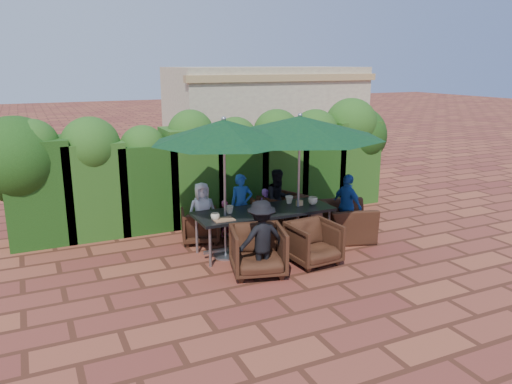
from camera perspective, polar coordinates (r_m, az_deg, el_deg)
name	(u,v)px	position (r m, az deg, el deg)	size (l,w,h in m)	color
ground	(260,253)	(9.02, 0.48, -6.99)	(80.00, 80.00, 0.00)	brown
dining_table	(264,214)	(8.98, 0.94, -2.53)	(2.53, 0.90, 0.75)	black
umbrella_left	(224,131)	(8.33, -3.70, 6.93)	(2.46, 2.46, 2.46)	gray
umbrella_right	(300,127)	(8.93, 5.03, 7.43)	(3.01, 3.01, 2.46)	gray
chair_far_left	(200,224)	(9.55, -6.43, -3.65)	(0.68, 0.63, 0.70)	black
chair_far_mid	(244,216)	(9.98, -1.36, -2.74)	(0.68, 0.64, 0.70)	black
chair_far_right	(282,209)	(10.26, 3.00, -2.01)	(0.77, 0.72, 0.79)	black
chair_near_left	(258,249)	(8.03, 0.22, -6.49)	(0.83, 0.78, 0.86)	black
chair_near_right	(314,241)	(8.52, 6.61, -5.59)	(0.77, 0.72, 0.79)	black
chair_end_right	(347,216)	(9.80, 10.39, -2.67)	(1.04, 0.67, 0.91)	black
adult_far_left	(202,212)	(9.55, -6.17, -2.25)	(0.56, 0.33, 1.13)	silver
adult_far_mid	(241,205)	(9.83, -1.67, -1.44)	(0.44, 0.36, 1.22)	#1F54AC
adult_far_right	(278,200)	(10.11, 2.59, -0.90)	(0.60, 0.37, 1.25)	black
adult_near_left	(261,239)	(7.89, 0.61, -5.35)	(0.80, 0.37, 1.25)	black
adult_end_right	(347,206)	(9.88, 10.39, -1.53)	(0.73, 0.36, 1.24)	#1F54AC
child_left	(225,218)	(9.78, -3.51, -3.04)	(0.26, 0.21, 0.73)	#EB5390
child_right	(266,209)	(10.14, 1.14, -2.00)	(0.31, 0.25, 0.86)	#9151AF
pedestrian_a	(240,164)	(12.97, -1.81, 3.18)	(1.43, 0.51, 1.53)	green
pedestrian_b	(262,154)	(13.65, 0.68, 4.34)	(0.87, 0.53, 1.80)	#EB5390
pedestrian_c	(313,152)	(14.05, 6.55, 4.61)	(1.18, 0.54, 1.84)	gray
cup_a	(215,217)	(8.41, -4.69, -2.82)	(0.15, 0.15, 0.12)	beige
cup_b	(230,210)	(8.76, -3.04, -2.02)	(0.14, 0.14, 0.13)	beige
cup_c	(269,211)	(8.73, 1.50, -2.13)	(0.15, 0.15, 0.12)	beige
cup_d	(289,200)	(9.39, 3.81, -0.88)	(0.15, 0.15, 0.14)	beige
cup_e	(313,201)	(9.36, 6.50, -0.99)	(0.18, 0.18, 0.14)	beige
ketchup_bottle	(259,205)	(8.96, 0.34, -1.51)	(0.04, 0.04, 0.17)	#B20C0A
sauce_bottle	(254,205)	(8.99, -0.27, -1.46)	(0.04, 0.04, 0.17)	#4C230C
serving_tray	(224,219)	(8.42, -3.73, -3.14)	(0.35, 0.25, 0.02)	#8F6545
number_block_left	(256,209)	(8.87, -0.02, -1.91)	(0.12, 0.06, 0.10)	tan
number_block_right	(299,203)	(9.26, 4.99, -1.26)	(0.12, 0.06, 0.10)	tan
hedge_wall	(213,159)	(10.72, -4.94, 3.81)	(9.10, 1.60, 2.52)	#16340E
building	(265,118)	(16.30, 1.05, 8.50)	(6.20, 3.08, 3.20)	beige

